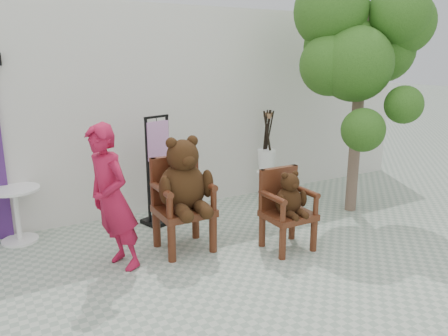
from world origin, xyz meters
name	(u,v)px	position (x,y,z in m)	size (l,w,h in m)	color
ground_plane	(280,276)	(0.00, 0.00, 0.00)	(60.00, 60.00, 0.00)	#9EA795
back_wall	(166,107)	(0.00, 3.10, 1.50)	(9.00, 1.00, 3.00)	silver
chair_big	(183,187)	(-0.61, 1.13, 0.78)	(0.67, 0.73, 1.39)	#411C0D
chair_small	(287,202)	(0.49, 0.56, 0.59)	(0.56, 0.52, 0.97)	#411C0D
person	(112,199)	(-1.49, 1.01, 0.81)	(0.59, 0.39, 1.63)	#A21435
cafe_table	(17,208)	(-2.34, 2.35, 0.44)	(0.60, 0.60, 0.70)	white
display_stand	(159,183)	(-0.55, 2.09, 0.58)	(0.54, 0.47, 1.51)	black
stool_bucket	(267,160)	(1.39, 2.28, 0.64)	(0.32, 0.32, 1.45)	white
tree	(359,44)	(2.18, 1.22, 2.45)	(1.86, 1.74, 3.43)	brown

